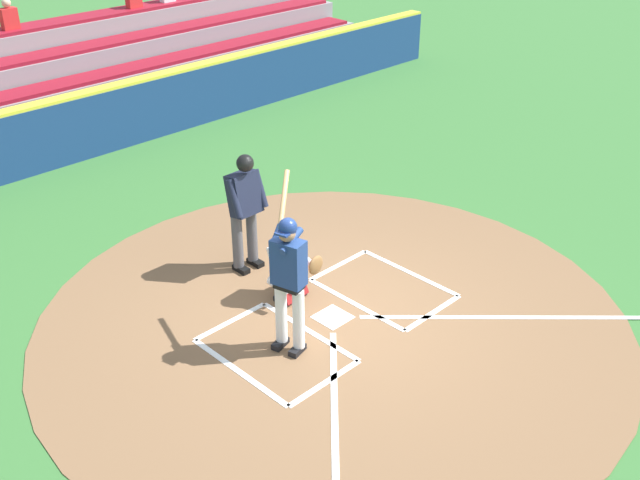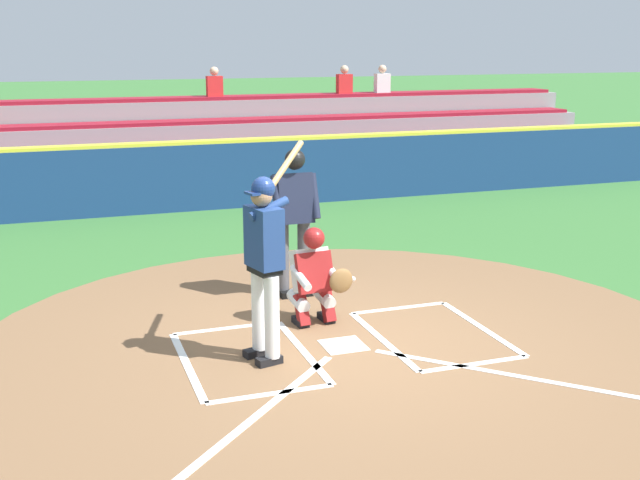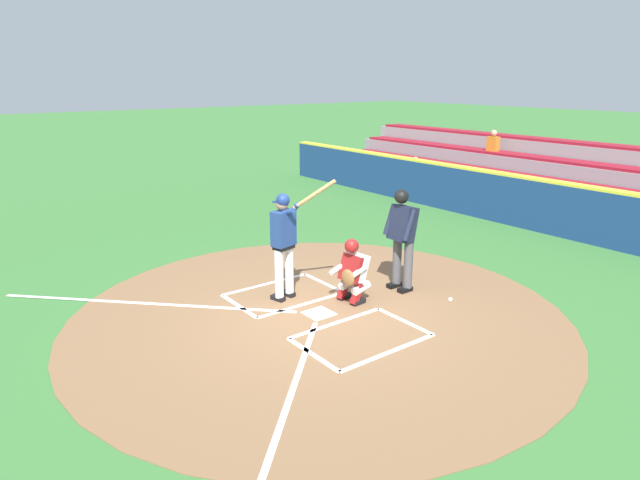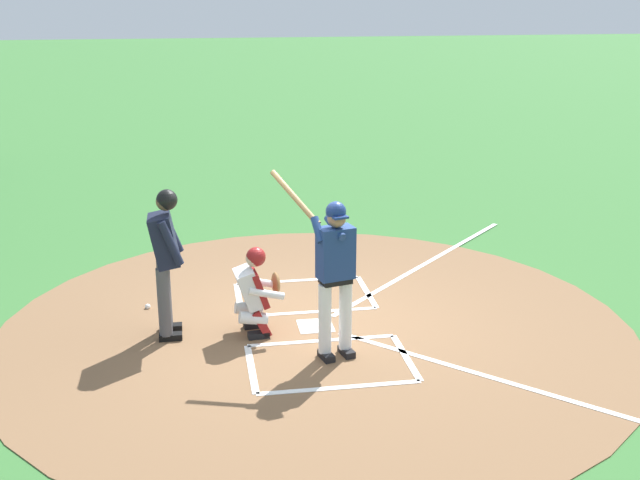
% 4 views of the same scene
% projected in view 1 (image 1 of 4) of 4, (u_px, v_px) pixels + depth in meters
% --- Properties ---
extents(ground_plane, '(120.00, 120.00, 0.00)m').
position_uv_depth(ground_plane, '(333.00, 318.00, 10.26)').
color(ground_plane, '#387033').
extents(dirt_circle, '(8.00, 8.00, 0.01)m').
position_uv_depth(dirt_circle, '(333.00, 318.00, 10.26)').
color(dirt_circle, brown).
rests_on(dirt_circle, ground).
extents(home_plate_and_chalk, '(7.93, 4.91, 0.01)m').
position_uv_depth(home_plate_and_chalk, '(381.00, 345.00, 9.71)').
color(home_plate_and_chalk, white).
rests_on(home_plate_and_chalk, dirt_circle).
extents(batter, '(0.83, 0.90, 2.13)m').
position_uv_depth(batter, '(288.00, 275.00, 9.15)').
color(batter, white).
rests_on(batter, ground).
extents(catcher, '(0.63, 0.61, 1.13)m').
position_uv_depth(catcher, '(291.00, 262.00, 10.41)').
color(catcher, black).
rests_on(catcher, ground).
extents(plate_umpire, '(0.58, 0.41, 1.86)m').
position_uv_depth(plate_umpire, '(245.00, 204.00, 10.88)').
color(plate_umpire, '#4C4C51').
rests_on(plate_umpire, ground).
extents(baseball, '(0.07, 0.07, 0.07)m').
position_uv_depth(baseball, '(279.00, 239.00, 12.14)').
color(baseball, white).
rests_on(baseball, ground).
extents(backstop_wall, '(22.00, 0.36, 1.31)m').
position_uv_depth(backstop_wall, '(57.00, 132.00, 14.60)').
color(backstop_wall, navy).
rests_on(backstop_wall, ground).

